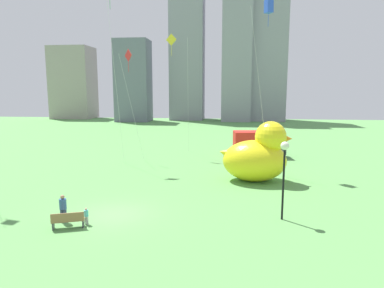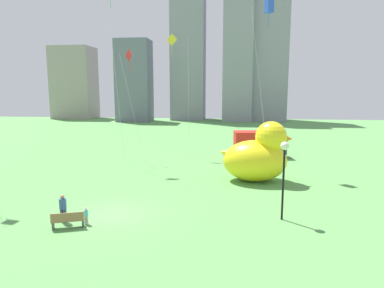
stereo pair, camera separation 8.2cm
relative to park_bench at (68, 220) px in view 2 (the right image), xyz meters
name	(u,v)px [view 2 (the right image)]	position (x,y,z in m)	size (l,w,h in m)	color
ground_plane	(114,214)	(1.75, 2.30, -0.48)	(140.00, 140.00, 0.00)	#5A984F
park_bench	(68,220)	(0.00, 0.00, 0.00)	(1.73, 0.98, 0.90)	olive
person_adult	(63,207)	(-0.65, 0.80, 0.39)	(0.39, 0.39, 1.58)	#38476B
person_child	(86,215)	(0.75, 0.64, 0.05)	(0.23, 0.23, 0.95)	silver
giant_inflatable_duck	(257,156)	(10.69, 10.94, 1.59)	(5.87, 3.77, 4.87)	yellow
lamppost	(284,160)	(11.51, 2.60, 2.99)	(0.48, 0.48, 4.49)	black
box_truck	(258,144)	(11.52, 21.07, 0.96)	(5.68, 2.91, 2.85)	red
city_skyline	(200,54)	(0.70, 68.37, 15.52)	(58.65, 13.85, 39.46)	#9E938C
kite_blue	(269,8)	(11.64, 15.25, 13.90)	(2.00, 2.00, 15.05)	silver
kite_yellow	(173,46)	(2.09, 21.82, 11.65)	(2.62, 3.65, 13.40)	silver
kite_green	(111,1)	(-2.98, 16.45, 15.13)	(1.57, 1.13, 17.24)	silver
kite_red	(129,60)	(-2.04, 18.74, 9.90)	(2.08, 2.01, 11.49)	silver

